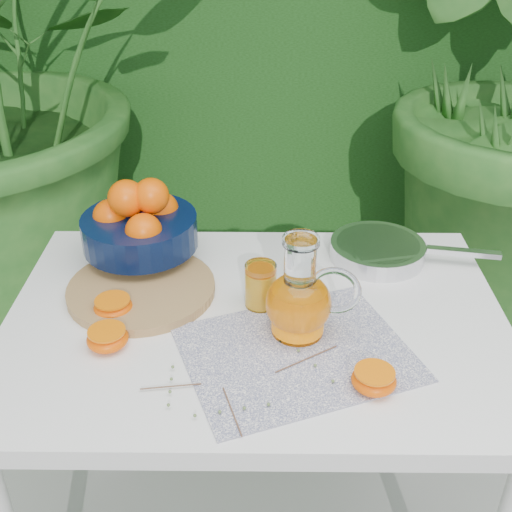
{
  "coord_description": "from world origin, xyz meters",
  "views": [
    {
      "loc": [
        -0.07,
        -0.98,
        1.51
      ],
      "look_at": [
        -0.08,
        0.07,
        0.88
      ],
      "focal_mm": 45.0,
      "sensor_mm": 36.0,
      "label": 1
    }
  ],
  "objects_px": {
    "cutting_board": "(141,289)",
    "white_table": "(256,349)",
    "fruit_bowl": "(139,224)",
    "saute_pan": "(379,250)",
    "juice_pitcher": "(300,301)"
  },
  "relations": [
    {
      "from": "cutting_board",
      "to": "white_table",
      "type": "bearing_deg",
      "value": -18.92
    },
    {
      "from": "cutting_board",
      "to": "fruit_bowl",
      "type": "relative_size",
      "value": 0.95
    },
    {
      "from": "cutting_board",
      "to": "fruit_bowl",
      "type": "height_order",
      "value": "fruit_bowl"
    },
    {
      "from": "fruit_bowl",
      "to": "saute_pan",
      "type": "distance_m",
      "value": 0.54
    },
    {
      "from": "juice_pitcher",
      "to": "saute_pan",
      "type": "xyz_separation_m",
      "value": [
        0.2,
        0.28,
        -0.05
      ]
    },
    {
      "from": "white_table",
      "to": "fruit_bowl",
      "type": "relative_size",
      "value": 3.07
    },
    {
      "from": "cutting_board",
      "to": "juice_pitcher",
      "type": "distance_m",
      "value": 0.36
    },
    {
      "from": "white_table",
      "to": "saute_pan",
      "type": "distance_m",
      "value": 0.38
    },
    {
      "from": "fruit_bowl",
      "to": "juice_pitcher",
      "type": "distance_m",
      "value": 0.44
    },
    {
      "from": "fruit_bowl",
      "to": "white_table",
      "type": "bearing_deg",
      "value": -39.77
    },
    {
      "from": "fruit_bowl",
      "to": "juice_pitcher",
      "type": "xyz_separation_m",
      "value": [
        0.34,
        -0.27,
        -0.02
      ]
    },
    {
      "from": "cutting_board",
      "to": "saute_pan",
      "type": "distance_m",
      "value": 0.54
    },
    {
      "from": "white_table",
      "to": "juice_pitcher",
      "type": "xyz_separation_m",
      "value": [
        0.08,
        -0.05,
        0.16
      ]
    },
    {
      "from": "cutting_board",
      "to": "fruit_bowl",
      "type": "distance_m",
      "value": 0.16
    },
    {
      "from": "cutting_board",
      "to": "saute_pan",
      "type": "relative_size",
      "value": 0.79
    }
  ]
}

